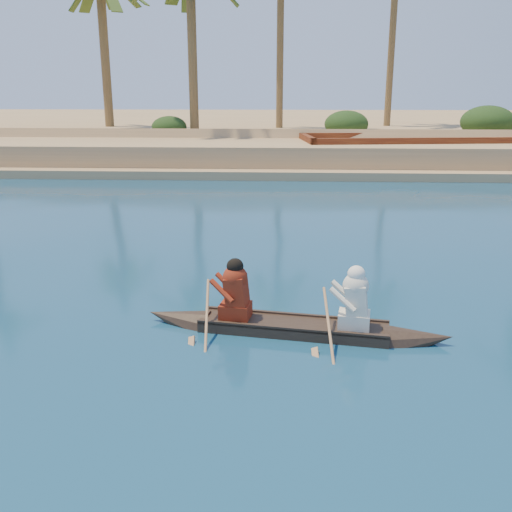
# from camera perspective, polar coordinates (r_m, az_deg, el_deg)

# --- Properties ---
(sandy_embankment) EXTENTS (150.00, 51.00, 1.50)m
(sandy_embankment) POSITION_cam_1_polar(r_m,az_deg,el_deg) (49.20, 0.03, 12.55)
(sandy_embankment) COLOR tan
(sandy_embankment) RESTS_ON ground
(palm_grove) EXTENTS (110.00, 14.00, 16.00)m
(palm_grove) POSITION_cam_1_polar(r_m,az_deg,el_deg) (37.47, -0.99, 22.82)
(palm_grove) COLOR #455E21
(palm_grove) RESTS_ON ground
(shrub_cluster) EXTENTS (100.00, 6.00, 2.40)m
(shrub_cluster) POSITION_cam_1_polar(r_m,az_deg,el_deg) (33.83, -1.35, 11.99)
(shrub_cluster) COLOR #1E3011
(shrub_cluster) RESTS_ON ground
(canoe) EXTENTS (4.92, 1.40, 1.35)m
(canoe) POSITION_cam_1_polar(r_m,az_deg,el_deg) (9.10, 3.77, -6.13)
(canoe) COLOR #35261D
(canoe) RESTS_ON ground
(barge_mid) EXTENTS (11.57, 5.13, 1.86)m
(barge_mid) POSITION_cam_1_polar(r_m,az_deg,el_deg) (30.00, 15.62, 9.81)
(barge_mid) COLOR brown
(barge_mid) RESTS_ON ground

